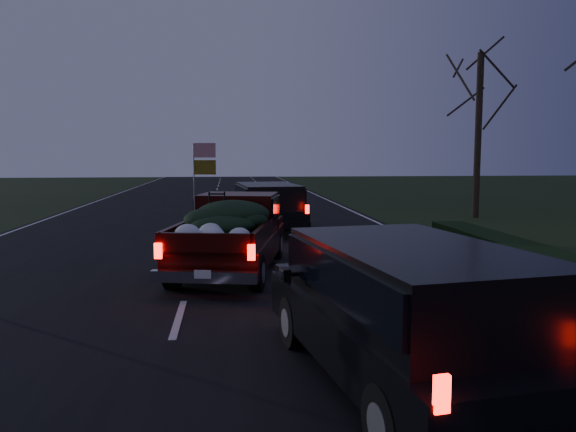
{
  "coord_description": "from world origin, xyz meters",
  "views": [
    {
      "loc": [
        0.84,
        -9.17,
        2.72
      ],
      "look_at": [
        2.22,
        3.67,
        1.3
      ],
      "focal_mm": 35.0,
      "sensor_mm": 36.0,
      "label": 1
    }
  ],
  "objects": [
    {
      "name": "ground",
      "position": [
        0.0,
        0.0,
        0.0
      ],
      "size": [
        120.0,
        120.0,
        0.0
      ],
      "primitive_type": "plane",
      "color": "black",
      "rests_on": "ground"
    },
    {
      "name": "road_asphalt",
      "position": [
        0.0,
        0.0,
        0.01
      ],
      "size": [
        14.0,
        120.0,
        0.02
      ],
      "primitive_type": "cube",
      "color": "black",
      "rests_on": "ground"
    },
    {
      "name": "hedge_row",
      "position": [
        7.8,
        3.0,
        0.3
      ],
      "size": [
        1.0,
        10.0,
        0.6
      ],
      "primitive_type": "cube",
      "color": "black",
      "rests_on": "ground"
    },
    {
      "name": "bare_tree_far",
      "position": [
        11.5,
        14.0,
        5.23
      ],
      "size": [
        3.6,
        3.6,
        7.0
      ],
      "color": "black",
      "rests_on": "ground"
    },
    {
      "name": "pickup_truck",
      "position": [
        0.92,
        3.78,
        1.0
      ],
      "size": [
        2.88,
        5.35,
        2.66
      ],
      "rotation": [
        0.0,
        0.0,
        -0.2
      ],
      "color": "black",
      "rests_on": "ground"
    },
    {
      "name": "lead_suv",
      "position": [
        2.22,
        10.45,
        1.04
      ],
      "size": [
        2.43,
        4.95,
        1.38
      ],
      "rotation": [
        0.0,
        0.0,
        0.09
      ],
      "color": "black",
      "rests_on": "ground"
    },
    {
      "name": "rear_suv",
      "position": [
        2.89,
        -3.08,
        1.05
      ],
      "size": [
        2.75,
        5.09,
        1.39
      ],
      "rotation": [
        0.0,
        0.0,
        0.16
      ],
      "color": "black",
      "rests_on": "ground"
    }
  ]
}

